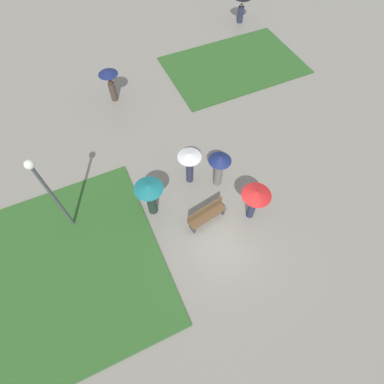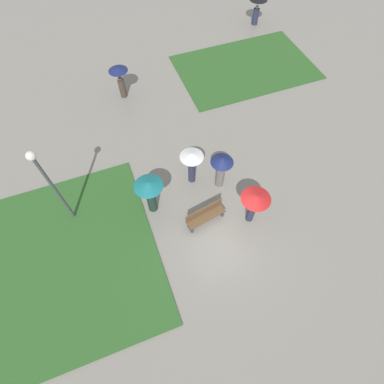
% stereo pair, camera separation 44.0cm
% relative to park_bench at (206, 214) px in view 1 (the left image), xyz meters
% --- Properties ---
extents(ground_plane, '(90.00, 90.00, 0.00)m').
position_rel_park_bench_xyz_m(ground_plane, '(0.47, -0.82, -0.47)').
color(ground_plane, gray).
extents(lawn_patch_near, '(8.54, 7.65, 0.06)m').
position_rel_park_bench_xyz_m(lawn_patch_near, '(-6.54, 0.28, -0.44)').
color(lawn_patch_near, '#2D5B26').
rests_on(lawn_patch_near, ground_plane).
extents(lawn_patch_far, '(8.03, 5.24, 0.06)m').
position_rel_park_bench_xyz_m(lawn_patch_far, '(6.19, 8.70, -0.44)').
color(lawn_patch_far, '#2D5B26').
rests_on(lawn_patch_far, ground_plane).
extents(park_bench, '(1.74, 0.70, 0.90)m').
position_rel_park_bench_xyz_m(park_bench, '(0.00, 0.00, 0.00)').
color(park_bench, brown).
rests_on(park_bench, ground_plane).
extents(lamp_post, '(0.32, 0.32, 4.26)m').
position_rel_park_bench_xyz_m(lamp_post, '(-5.14, 2.13, 2.28)').
color(lamp_post, '#474C51').
rests_on(lamp_post, ground_plane).
extents(crowd_person_red, '(1.17, 1.17, 1.85)m').
position_rel_park_bench_xyz_m(crowd_person_red, '(1.79, -0.60, 0.95)').
color(crowd_person_red, '#282D47').
rests_on(crowd_person_red, ground_plane).
extents(crowd_person_teal, '(1.16, 1.16, 1.99)m').
position_rel_park_bench_xyz_m(crowd_person_teal, '(-1.87, 1.33, 0.94)').
color(crowd_person_teal, '#1E3328').
rests_on(crowd_person_teal, ground_plane).
extents(crowd_person_navy, '(0.97, 0.97, 1.88)m').
position_rel_park_bench_xyz_m(crowd_person_navy, '(1.30, 1.48, 0.82)').
color(crowd_person_navy, slate).
rests_on(crowd_person_navy, ground_plane).
extents(crowd_person_white, '(1.01, 1.01, 1.89)m').
position_rel_park_bench_xyz_m(crowd_person_white, '(0.22, 2.13, 0.89)').
color(crowd_person_white, '#282D47').
rests_on(crowd_person_white, ground_plane).
extents(lone_walker_far_path, '(1.17, 1.17, 1.76)m').
position_rel_park_bench_xyz_m(lone_walker_far_path, '(8.90, 12.81, 0.75)').
color(lone_walker_far_path, '#282D47').
rests_on(lone_walker_far_path, ground_plane).
extents(lone_walker_mid_plaza, '(1.01, 1.01, 1.82)m').
position_rel_park_bench_xyz_m(lone_walker_mid_plaza, '(-1.31, 8.81, 0.76)').
color(lone_walker_mid_plaza, '#47382D').
rests_on(lone_walker_mid_plaza, ground_plane).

